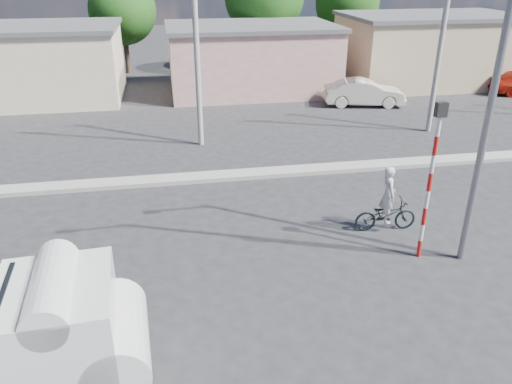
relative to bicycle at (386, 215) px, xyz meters
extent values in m
plane|color=#29292B|center=(-2.89, -3.11, -0.49)|extent=(120.00, 120.00, 0.00)
cube|color=#99968E|center=(-2.89, 4.89, -0.41)|extent=(40.00, 0.80, 0.16)
cylinder|color=black|center=(-8.64, -3.74, 0.11)|extent=(1.23, 0.43, 1.21)
cylinder|color=#A30B0B|center=(-8.64, -3.74, 0.11)|extent=(0.62, 0.43, 0.59)
cube|color=silver|center=(-8.45, -4.88, 1.04)|extent=(2.12, 2.38, 1.70)
cylinder|color=silver|center=(-7.52, -4.82, 0.55)|extent=(1.35, 2.32, 1.21)
cylinder|color=silver|center=(-8.45, -4.88, 1.81)|extent=(0.92, 2.30, 0.77)
cube|color=silver|center=(-7.08, -4.79, 0.11)|extent=(0.31, 2.36, 0.31)
cube|color=black|center=(-9.22, -4.93, 1.54)|extent=(0.21, 1.87, 0.77)
imported|color=black|center=(0.00, 0.00, 0.00)|extent=(1.91, 0.77, 0.98)
imported|color=silver|center=(0.00, 0.00, 0.39)|extent=(0.46, 0.67, 1.76)
imported|color=beige|center=(4.77, 13.95, 0.24)|extent=(4.70, 2.46, 1.47)
cylinder|color=red|center=(0.31, -1.61, -0.24)|extent=(0.11, 0.11, 0.50)
cylinder|color=white|center=(0.31, -1.61, 0.26)|extent=(0.11, 0.11, 0.50)
cylinder|color=red|center=(0.31, -1.61, 0.76)|extent=(0.11, 0.11, 0.50)
cylinder|color=white|center=(0.31, -1.61, 1.26)|extent=(0.11, 0.11, 0.50)
cylinder|color=red|center=(0.31, -1.61, 1.76)|extent=(0.11, 0.11, 0.50)
cylinder|color=white|center=(0.31, -1.61, 2.26)|extent=(0.11, 0.11, 0.50)
cylinder|color=red|center=(0.31, -1.61, 2.76)|extent=(0.11, 0.11, 0.50)
cylinder|color=white|center=(0.31, -1.61, 3.26)|extent=(0.11, 0.11, 0.50)
cube|color=black|center=(0.31, -1.61, 3.69)|extent=(0.28, 0.18, 0.36)
cylinder|color=slate|center=(1.41, -1.91, 4.01)|extent=(0.18, 0.18, 9.00)
cube|color=beige|center=(-14.89, 18.89, 1.51)|extent=(12.00, 7.00, 4.00)
cube|color=#59595B|center=(-14.89, 18.89, 3.63)|extent=(12.30, 7.30, 0.24)
cube|color=tan|center=(-0.89, 18.89, 1.41)|extent=(10.00, 7.00, 3.80)
cube|color=#59595B|center=(-0.89, 18.89, 3.43)|extent=(10.30, 7.30, 0.24)
cube|color=tan|center=(11.11, 18.89, 1.61)|extent=(11.00, 7.00, 4.20)
cube|color=#59595B|center=(11.11, 18.89, 3.83)|extent=(11.30, 7.30, 0.24)
cylinder|color=#38281E|center=(-8.89, 25.89, 1.24)|extent=(0.36, 0.36, 3.47)
sphere|color=#29691F|center=(-8.89, 25.89, 3.85)|extent=(4.71, 4.71, 4.71)
cylinder|color=#38281E|center=(1.11, 24.89, 1.61)|extent=(0.36, 0.36, 4.20)
cylinder|color=#38281E|center=(8.11, 26.89, 1.33)|extent=(0.36, 0.36, 3.64)
sphere|color=#29691F|center=(8.11, 26.89, 4.06)|extent=(4.94, 4.94, 4.94)
cylinder|color=#99968E|center=(-4.89, 8.89, 3.51)|extent=(0.24, 0.24, 8.00)
cylinder|color=#99968E|center=(6.11, 8.89, 3.51)|extent=(0.24, 0.24, 8.00)
camera|label=1|loc=(-6.25, -12.49, 6.95)|focal=35.00mm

